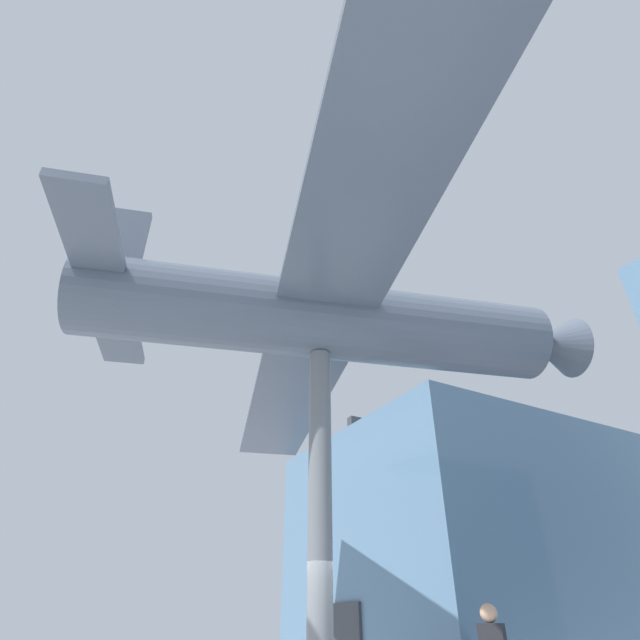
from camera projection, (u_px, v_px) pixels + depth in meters
The scene contains 3 objects.
glass_pavilion_left at pixel (472, 550), 21.65m from camera, with size 11.38×12.97×9.37m.
support_pylon_central at pixel (320, 514), 9.08m from camera, with size 0.45×0.45×6.57m.
suspended_airplane at pixel (328, 320), 11.31m from camera, with size 19.94×12.38×3.29m.
Camera 1 is at (8.40, -4.60, 1.52)m, focal length 28.00 mm.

